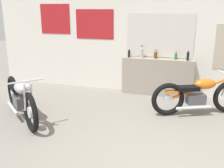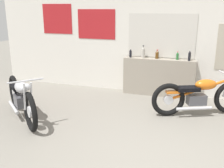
{
  "view_description": "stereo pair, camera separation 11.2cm",
  "coord_description": "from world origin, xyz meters",
  "px_view_note": "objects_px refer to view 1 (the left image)",
  "views": [
    {
      "loc": [
        0.32,
        -3.24,
        2.19
      ],
      "look_at": [
        -1.11,
        1.64,
        0.7
      ],
      "focal_mm": 42.0,
      "sensor_mm": 36.0,
      "label": 1
    },
    {
      "loc": [
        0.43,
        -3.21,
        2.19
      ],
      "look_at": [
        -1.11,
        1.64,
        0.7
      ],
      "focal_mm": 42.0,
      "sensor_mm": 36.0,
      "label": 2
    }
  ],
  "objects_px": {
    "motorcycle_orange": "(199,95)",
    "bottle_center": "(156,54)",
    "bottle_leftmost": "(129,53)",
    "bottle_left_center": "(142,52)",
    "motorcycle_silver": "(20,98)",
    "bottle_right_center": "(176,56)",
    "bottle_rightmost": "(188,56)"
  },
  "relations": [
    {
      "from": "bottle_leftmost",
      "to": "bottle_left_center",
      "type": "bearing_deg",
      "value": 7.98
    },
    {
      "from": "motorcycle_orange",
      "to": "motorcycle_silver",
      "type": "bearing_deg",
      "value": -159.56
    },
    {
      "from": "bottle_leftmost",
      "to": "bottle_right_center",
      "type": "relative_size",
      "value": 1.17
    },
    {
      "from": "motorcycle_orange",
      "to": "motorcycle_silver",
      "type": "height_order",
      "value": "motorcycle_silver"
    },
    {
      "from": "bottle_left_center",
      "to": "bottle_center",
      "type": "distance_m",
      "value": 0.36
    },
    {
      "from": "motorcycle_orange",
      "to": "bottle_right_center",
      "type": "bearing_deg",
      "value": 118.37
    },
    {
      "from": "bottle_center",
      "to": "motorcycle_silver",
      "type": "bearing_deg",
      "value": -135.23
    },
    {
      "from": "bottle_left_center",
      "to": "bottle_center",
      "type": "height_order",
      "value": "bottle_left_center"
    },
    {
      "from": "bottle_left_center",
      "to": "bottle_leftmost",
      "type": "bearing_deg",
      "value": -172.02
    },
    {
      "from": "bottle_leftmost",
      "to": "motorcycle_silver",
      "type": "bearing_deg",
      "value": -126.33
    },
    {
      "from": "motorcycle_silver",
      "to": "bottle_rightmost",
      "type": "bearing_deg",
      "value": 35.92
    },
    {
      "from": "motorcycle_silver",
      "to": "bottle_center",
      "type": "bearing_deg",
      "value": 44.77
    },
    {
      "from": "bottle_center",
      "to": "motorcycle_silver",
      "type": "distance_m",
      "value": 3.4
    },
    {
      "from": "bottle_center",
      "to": "motorcycle_silver",
      "type": "xyz_separation_m",
      "value": [
        -2.37,
        -2.35,
        -0.61
      ]
    },
    {
      "from": "bottle_center",
      "to": "bottle_right_center",
      "type": "bearing_deg",
      "value": 0.43
    },
    {
      "from": "bottle_leftmost",
      "to": "bottle_rightmost",
      "type": "height_order",
      "value": "bottle_rightmost"
    },
    {
      "from": "bottle_leftmost",
      "to": "bottle_left_center",
      "type": "height_order",
      "value": "bottle_left_center"
    },
    {
      "from": "motorcycle_silver",
      "to": "bottle_leftmost",
      "type": "bearing_deg",
      "value": 53.67
    },
    {
      "from": "bottle_center",
      "to": "bottle_right_center",
      "type": "height_order",
      "value": "bottle_center"
    },
    {
      "from": "bottle_leftmost",
      "to": "motorcycle_orange",
      "type": "height_order",
      "value": "bottle_leftmost"
    },
    {
      "from": "motorcycle_orange",
      "to": "bottle_center",
      "type": "bearing_deg",
      "value": 135.3
    },
    {
      "from": "bottle_leftmost",
      "to": "motorcycle_orange",
      "type": "relative_size",
      "value": 0.12
    },
    {
      "from": "bottle_right_center",
      "to": "motorcycle_silver",
      "type": "xyz_separation_m",
      "value": [
        -2.87,
        -2.36,
        -0.6
      ]
    },
    {
      "from": "bottle_center",
      "to": "motorcycle_orange",
      "type": "bearing_deg",
      "value": -44.7
    },
    {
      "from": "bottle_center",
      "to": "bottle_rightmost",
      "type": "xyz_separation_m",
      "value": [
        0.79,
        -0.07,
        0.02
      ]
    },
    {
      "from": "bottle_rightmost",
      "to": "bottle_leftmost",
      "type": "bearing_deg",
      "value": 179.22
    },
    {
      "from": "bottle_left_center",
      "to": "bottle_center",
      "type": "relative_size",
      "value": 1.41
    },
    {
      "from": "bottle_center",
      "to": "bottle_right_center",
      "type": "xyz_separation_m",
      "value": [
        0.5,
        0.0,
        -0.01
      ]
    },
    {
      "from": "bottle_right_center",
      "to": "bottle_rightmost",
      "type": "relative_size",
      "value": 0.75
    },
    {
      "from": "bottle_center",
      "to": "motorcycle_orange",
      "type": "distance_m",
      "value": 1.64
    },
    {
      "from": "bottle_left_center",
      "to": "motorcycle_silver",
      "type": "height_order",
      "value": "bottle_left_center"
    },
    {
      "from": "bottle_left_center",
      "to": "bottle_right_center",
      "type": "xyz_separation_m",
      "value": [
        0.86,
        0.0,
        -0.05
      ]
    }
  ]
}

